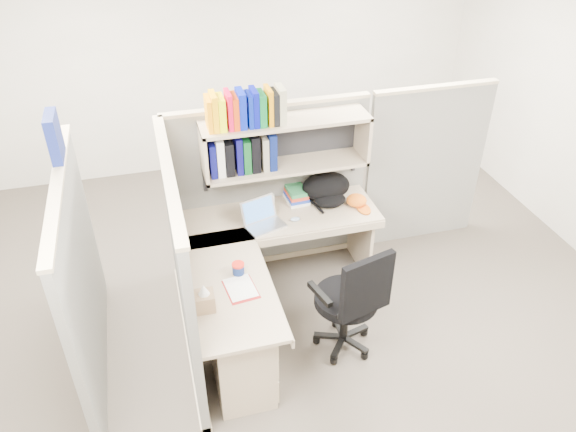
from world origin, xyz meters
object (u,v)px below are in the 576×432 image
object	(u,v)px
desk	(255,315)
backpack	(328,190)
task_chair	(348,315)
laptop	(265,215)
snack_canister	(238,268)

from	to	relation	value
desk	backpack	world-z (taller)	backpack
desk	task_chair	size ratio (longest dim) A/B	1.67
task_chair	desk	bearing A→B (deg)	170.38
backpack	task_chair	world-z (taller)	task_chair
laptop	task_chair	xyz separation A→B (m)	(0.46, -0.84, -0.47)
laptop	snack_canister	bearing A→B (deg)	-138.95
laptop	snack_canister	distance (m)	0.64
laptop	snack_canister	world-z (taller)	laptop
desk	snack_canister	xyz separation A→B (m)	(-0.08, 0.17, 0.34)
snack_canister	backpack	bearing A→B (deg)	38.76
desk	laptop	xyz separation A→B (m)	(0.26, 0.72, 0.40)
laptop	backpack	world-z (taller)	backpack
snack_canister	task_chair	size ratio (longest dim) A/B	0.09
snack_canister	task_chair	bearing A→B (deg)	-20.32
desk	snack_canister	size ratio (longest dim) A/B	18.43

